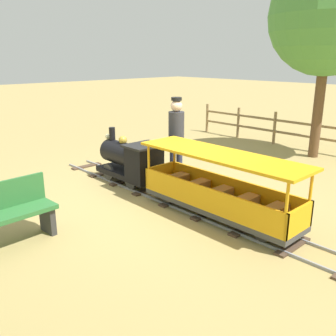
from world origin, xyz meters
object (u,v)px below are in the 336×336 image
object	(u,v)px
passenger_car	(219,192)
oak_tree_far	(329,16)
locomotive	(131,160)
park_bench	(3,216)
conductor_person	(176,132)

from	to	relation	value
passenger_car	oak_tree_far	world-z (taller)	oak_tree_far
passenger_car	oak_tree_far	xyz separation A→B (m)	(4.52, 0.72, 2.78)
locomotive	park_bench	world-z (taller)	locomotive
locomotive	park_bench	xyz separation A→B (m)	(-2.65, -0.78, -0.07)
locomotive	conductor_person	distance (m)	1.02
passenger_car	conductor_person	bearing A→B (deg)	64.82
conductor_person	passenger_car	bearing A→B (deg)	-115.18
locomotive	oak_tree_far	distance (m)	5.45
oak_tree_far	park_bench	bearing A→B (deg)	175.15
locomotive	conductor_person	world-z (taller)	conductor_person
oak_tree_far	conductor_person	bearing A→B (deg)	164.64
locomotive	conductor_person	xyz separation A→B (m)	(0.82, -0.38, 0.47)
conductor_person	oak_tree_far	distance (m)	4.44
oak_tree_far	locomotive	bearing A→B (deg)	162.85
park_bench	passenger_car	bearing A→B (deg)	-26.68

